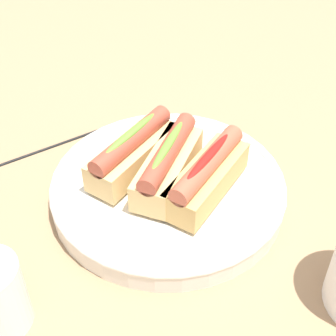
{
  "coord_description": "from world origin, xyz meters",
  "views": [
    {
      "loc": [
        0.4,
        0.33,
        0.49
      ],
      "look_at": [
        0.01,
        0.01,
        0.05
      ],
      "focal_mm": 52.76,
      "sensor_mm": 36.0,
      "label": 1
    }
  ],
  "objects_px": {
    "serving_bowl": "(168,188)",
    "hotdog_front": "(132,152)",
    "chopstick_near": "(57,144)",
    "hotdog_back": "(168,164)",
    "hotdog_side": "(206,176)"
  },
  "relations": [
    {
      "from": "serving_bowl",
      "to": "chopstick_near",
      "type": "bearing_deg",
      "value": -84.6
    },
    {
      "from": "serving_bowl",
      "to": "chopstick_near",
      "type": "height_order",
      "value": "serving_bowl"
    },
    {
      "from": "hotdog_front",
      "to": "hotdog_back",
      "type": "bearing_deg",
      "value": 101.72
    },
    {
      "from": "serving_bowl",
      "to": "chopstick_near",
      "type": "relative_size",
      "value": 1.47
    },
    {
      "from": "serving_bowl",
      "to": "hotdog_front",
      "type": "distance_m",
      "value": 0.07
    },
    {
      "from": "hotdog_side",
      "to": "hotdog_back",
      "type": "bearing_deg",
      "value": -78.28
    },
    {
      "from": "hotdog_back",
      "to": "hotdog_side",
      "type": "relative_size",
      "value": 1.02
    },
    {
      "from": "serving_bowl",
      "to": "hotdog_side",
      "type": "relative_size",
      "value": 2.08
    },
    {
      "from": "hotdog_back",
      "to": "chopstick_near",
      "type": "bearing_deg",
      "value": -84.6
    },
    {
      "from": "serving_bowl",
      "to": "hotdog_front",
      "type": "bearing_deg",
      "value": -78.28
    },
    {
      "from": "hotdog_back",
      "to": "hotdog_front",
      "type": "bearing_deg",
      "value": -78.28
    },
    {
      "from": "hotdog_back",
      "to": "hotdog_side",
      "type": "xyz_separation_m",
      "value": [
        -0.01,
        0.05,
        0.0
      ]
    },
    {
      "from": "hotdog_front",
      "to": "hotdog_side",
      "type": "distance_m",
      "value": 0.11
    },
    {
      "from": "serving_bowl",
      "to": "hotdog_back",
      "type": "height_order",
      "value": "hotdog_back"
    },
    {
      "from": "hotdog_front",
      "to": "chopstick_near",
      "type": "distance_m",
      "value": 0.17
    }
  ]
}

